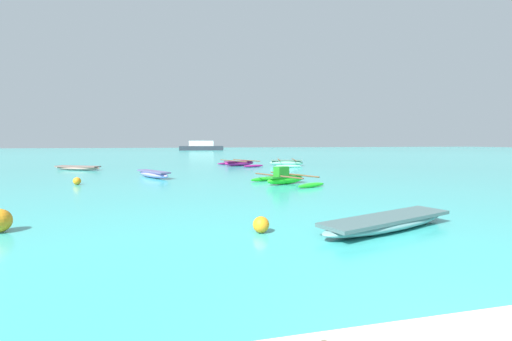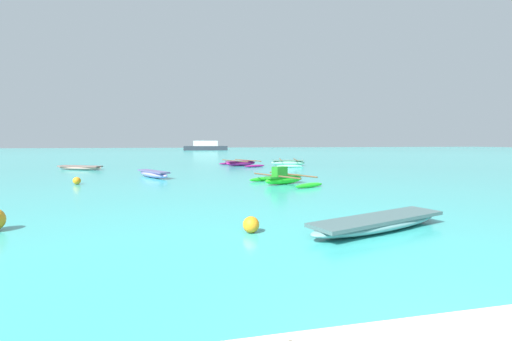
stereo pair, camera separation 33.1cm
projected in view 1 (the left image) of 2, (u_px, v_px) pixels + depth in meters
The scene contains 9 objects.
moored_boat_0 at pixel (286, 163), 27.84m from camera, with size 2.77×3.91×0.55m.
moored_boat_1 at pixel (153, 174), 18.63m from camera, with size 2.03×3.01×0.38m.
moored_boat_2 at pixel (285, 178), 15.84m from camera, with size 2.93×3.74×0.82m.
moored_boat_3 at pixel (78, 168), 23.79m from camera, with size 3.46×2.22×0.29m.
moored_boat_4 at pixel (239, 163), 27.95m from camera, with size 3.36×4.45×0.47m.
moored_boat_5 at pixel (388, 222), 7.61m from camera, with size 3.95×2.05×0.30m.
mooring_buoy_0 at pixel (77, 181), 15.58m from camera, with size 0.34×0.34×0.34m.
mooring_buoy_1 at pixel (261, 225), 7.33m from camera, with size 0.36×0.36×0.36m.
distant_ferry at pixel (201, 146), 80.75m from camera, with size 10.22×2.25×2.25m.
Camera 1 is at (-2.70, -1.92, 1.94)m, focal length 24.00 mm.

